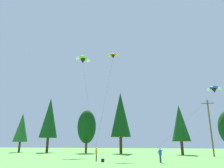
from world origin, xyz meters
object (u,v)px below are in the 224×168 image
at_px(parafoil_kite_far_orange, 113,56).
at_px(utility_pole, 210,126).
at_px(kite_flyer_near, 96,153).
at_px(kite_flyer_mid, 160,154).
at_px(backpack, 103,160).
at_px(parafoil_kite_mid_blue_white, 214,89).
at_px(parafoil_kite_high_lime_white, 83,59).

bearing_deg(parafoil_kite_far_orange, utility_pole, 18.45).
height_order(kite_flyer_near, parafoil_kite_far_orange, parafoil_kite_far_orange).
bearing_deg(utility_pole, kite_flyer_near, -138.86).
relative_size(kite_flyer_near, kite_flyer_mid, 1.00).
xyz_separation_m(kite_flyer_mid, parafoil_kite_far_orange, (-8.69, 9.36, 17.84)).
height_order(kite_flyer_mid, backpack, kite_flyer_mid).
height_order(utility_pole, parafoil_kite_mid_blue_white, parafoil_kite_mid_blue_white).
relative_size(utility_pole, parafoil_kite_high_lime_white, 0.47).
distance_m(parafoil_kite_mid_blue_white, backpack, 28.77).
xyz_separation_m(utility_pole, kite_flyer_near, (-16.47, -14.39, -4.31)).
height_order(kite_flyer_mid, parafoil_kite_mid_blue_white, parafoil_kite_mid_blue_white).
xyz_separation_m(utility_pole, parafoil_kite_high_lime_white, (-26.15, 0.70, 16.44)).
height_order(utility_pole, parafoil_kite_high_lime_white, parafoil_kite_high_lime_white).
bearing_deg(kite_flyer_near, backpack, -48.94).
distance_m(parafoil_kite_mid_blue_white, parafoil_kite_far_orange, 21.60).
distance_m(kite_flyer_mid, backpack, 7.06).
height_order(utility_pole, backpack, utility_pole).
relative_size(utility_pole, kite_flyer_mid, 5.95).
bearing_deg(parafoil_kite_mid_blue_white, parafoil_kite_far_orange, -154.53).
bearing_deg(parafoil_kite_far_orange, kite_flyer_near, -88.35).
bearing_deg(utility_pole, kite_flyer_mid, -118.27).
bearing_deg(kite_flyer_mid, utility_pole, 61.73).
relative_size(parafoil_kite_high_lime_white, parafoil_kite_mid_blue_white, 1.11).
height_order(kite_flyer_mid, parafoil_kite_far_orange, parafoil_kite_far_orange).
xyz_separation_m(parafoil_kite_mid_blue_white, parafoil_kite_far_orange, (-18.74, -8.93, 5.97)).
relative_size(utility_pole, parafoil_kite_far_orange, 0.55).
bearing_deg(backpack, parafoil_kite_high_lime_white, -38.91).
bearing_deg(parafoil_kite_far_orange, parafoil_kite_mid_blue_white, 25.47).
relative_size(kite_flyer_mid, backpack, 4.23).
xyz_separation_m(utility_pole, parafoil_kite_mid_blue_white, (2.02, 3.35, 7.57)).
xyz_separation_m(kite_flyer_near, kite_flyer_mid, (8.44, -0.55, 0.01)).
xyz_separation_m(parafoil_kite_far_orange, backpack, (1.78, -10.56, -18.64)).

